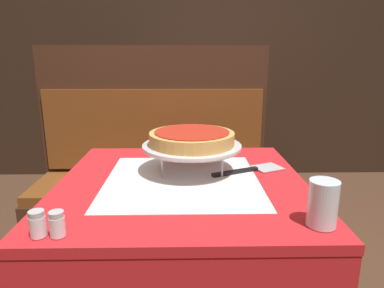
# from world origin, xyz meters

# --- Properties ---
(dining_table_front) EXTENTS (0.87, 0.87, 0.75)m
(dining_table_front) POSITION_xyz_m (0.00, 0.00, 0.64)
(dining_table_front) COLOR red
(dining_table_front) RESTS_ON ground_plane
(dining_table_rear) EXTENTS (0.80, 0.80, 0.75)m
(dining_table_rear) POSITION_xyz_m (0.17, 1.64, 0.63)
(dining_table_rear) COLOR red
(dining_table_rear) RESTS_ON ground_plane
(booth_bench) EXTENTS (1.41, 0.50, 1.24)m
(booth_bench) POSITION_xyz_m (-0.19, 0.83, 0.35)
(booth_bench) COLOR #3D2316
(booth_bench) RESTS_ON ground_plane
(back_wall_panel) EXTENTS (6.00, 0.04, 2.40)m
(back_wall_panel) POSITION_xyz_m (0.00, 2.20, 1.20)
(back_wall_panel) COLOR black
(back_wall_panel) RESTS_ON ground_plane
(pizza_pan_stand) EXTENTS (0.37, 0.37, 0.11)m
(pizza_pan_stand) POSITION_xyz_m (0.04, 0.09, 0.85)
(pizza_pan_stand) COLOR #ADADB2
(pizza_pan_stand) RESTS_ON dining_table_front
(deep_dish_pizza) EXTENTS (0.31, 0.31, 0.05)m
(deep_dish_pizza) POSITION_xyz_m (0.04, 0.09, 0.89)
(deep_dish_pizza) COLOR tan
(deep_dish_pizza) RESTS_ON pizza_pan_stand
(pizza_server) EXTENTS (0.29, 0.17, 0.01)m
(pizza_server) POSITION_xyz_m (0.26, 0.09, 0.76)
(pizza_server) COLOR #BCBCC1
(pizza_server) RESTS_ON dining_table_front
(water_glass_near) EXTENTS (0.08, 0.08, 0.12)m
(water_glass_near) POSITION_xyz_m (0.36, -0.34, 0.82)
(water_glass_near) COLOR silver
(water_glass_near) RESTS_ON dining_table_front
(salt_shaker) EXTENTS (0.04, 0.04, 0.07)m
(salt_shaker) POSITION_xyz_m (-0.35, -0.38, 0.79)
(salt_shaker) COLOR silver
(salt_shaker) RESTS_ON dining_table_front
(pepper_shaker) EXTENTS (0.04, 0.04, 0.06)m
(pepper_shaker) POSITION_xyz_m (-0.30, -0.38, 0.79)
(pepper_shaker) COLOR silver
(pepper_shaker) RESTS_ON dining_table_front
(condiment_caddy) EXTENTS (0.12, 0.12, 0.15)m
(condiment_caddy) POSITION_xyz_m (0.25, 1.71, 0.78)
(condiment_caddy) COLOR black
(condiment_caddy) RESTS_ON dining_table_rear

